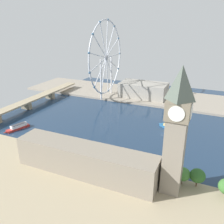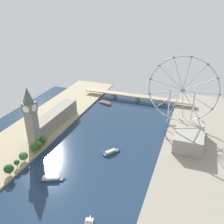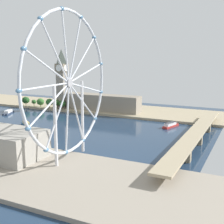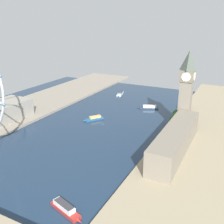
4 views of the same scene
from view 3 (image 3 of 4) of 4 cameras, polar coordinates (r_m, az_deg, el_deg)
The scene contains 11 objects.
ground_plane at distance 383.45m, azimuth -13.93°, elevation -2.18°, with size 415.80×415.80×0.00m, color #1E334C.
riverbank_left at distance 481.76m, azimuth -4.59°, elevation 0.95°, with size 90.00×520.00×3.00m, color tan.
clock_tower at distance 465.73m, azimuth -9.37°, elevation 6.37°, with size 16.03×16.03×88.30m.
parliament_block at distance 441.91m, azimuth -1.82°, elevation 1.79°, with size 22.00×113.77×23.20m, color gray.
tree_row_embankment at distance 478.43m, azimuth -12.54°, elevation 1.85°, with size 14.04×81.05×14.17m.
ferris_wheel at distance 234.50m, azimuth -8.11°, elevation 5.24°, with size 110.97×3.20×114.92m.
riverside_hall at distance 263.24m, azimuth -20.25°, elevation -5.44°, with size 39.33×71.79×21.85m, color gray.
river_bridge at distance 300.04m, azimuth 15.30°, elevation -4.14°, with size 227.80×15.44×11.40m.
tour_boat_0 at distance 362.35m, azimuth 10.96°, elevation -2.42°, with size 30.33×13.85×5.81m.
tour_boat_1 at distance 374.78m, azimuth -15.78°, elevation -2.24°, with size 19.86×25.60×5.25m.
tour_boat_3 at distance 459.52m, azimuth -18.87°, elevation -0.01°, with size 30.75×17.15×5.11m.
Camera 3 is at (285.64, 241.13, 85.42)m, focal length 48.74 mm.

